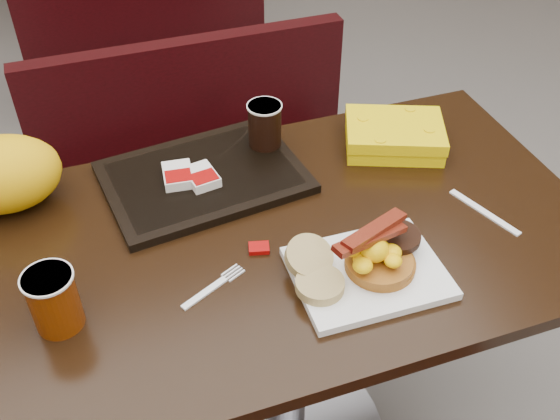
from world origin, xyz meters
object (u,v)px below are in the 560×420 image
object	(u,v)px
coffee_cup_near	(54,301)
tray	(204,177)
bench_far_s	(140,18)
platter	(368,273)
coffee_cup_far	(265,125)
knife	(484,212)
paper_bag	(4,174)
bench_near_n	(209,179)
pancake_stack	(380,262)
clamshell	(394,135)
fork	(204,293)
hashbrown_sleeve_right	(201,177)
hashbrown_sleeve_left	(178,175)
table_near	(286,352)

from	to	relation	value
coffee_cup_near	tray	size ratio (longest dim) A/B	0.27
bench_far_s	platter	world-z (taller)	platter
coffee_cup_near	coffee_cup_far	xyz separation A→B (m)	(0.47, 0.35, 0.01)
coffee_cup_near	knife	bearing A→B (deg)	0.52
knife	paper_bag	bearing A→B (deg)	-129.84
bench_near_n	paper_bag	world-z (taller)	paper_bag
pancake_stack	paper_bag	world-z (taller)	paper_bag
bench_far_s	clamshell	distance (m)	1.79
bench_far_s	platter	distance (m)	2.10
coffee_cup_near	fork	xyz separation A→B (m)	(0.24, -0.02, -0.05)
fork	hashbrown_sleeve_right	world-z (taller)	hashbrown_sleeve_right
knife	clamshell	xyz separation A→B (m)	(-0.07, 0.27, 0.03)
platter	paper_bag	size ratio (longest dim) A/B	1.21
tray	coffee_cup_far	world-z (taller)	coffee_cup_far
bench_near_n	hashbrown_sleeve_left	size ratio (longest dim) A/B	12.60
platter	hashbrown_sleeve_right	distance (m)	0.40
hashbrown_sleeve_right	paper_bag	size ratio (longest dim) A/B	0.35
pancake_stack	clamshell	xyz separation A→B (m)	(0.20, 0.34, 0.00)
platter	hashbrown_sleeve_left	bearing A→B (deg)	127.13
bench_far_s	clamshell	size ratio (longest dim) A/B	4.69
bench_far_s	coffee_cup_near	world-z (taller)	coffee_cup_near
bench_near_n	tray	world-z (taller)	tray
bench_far_s	coffee_cup_near	size ratio (longest dim) A/B	9.04
platter	pancake_stack	bearing A→B (deg)	1.80
pancake_stack	bench_far_s	bearing A→B (deg)	93.33
table_near	paper_bag	world-z (taller)	paper_bag
table_near	hashbrown_sleeve_right	world-z (taller)	hashbrown_sleeve_right
coffee_cup_near	paper_bag	bearing A→B (deg)	100.06
bench_near_n	bench_far_s	size ratio (longest dim) A/B	1.00
table_near	coffee_cup_far	world-z (taller)	coffee_cup_far
platter	pancake_stack	world-z (taller)	pancake_stack
table_near	coffee_cup_far	size ratio (longest dim) A/B	12.21
bench_near_n	pancake_stack	distance (m)	0.96
fork	hashbrown_sleeve_left	bearing A→B (deg)	59.16
pancake_stack	hashbrown_sleeve_right	bearing A→B (deg)	125.09
bench_far_s	hashbrown_sleeve_right	distance (m)	1.77
bench_far_s	hashbrown_sleeve_left	world-z (taller)	hashbrown_sleeve_left
pancake_stack	coffee_cup_far	size ratio (longest dim) A/B	1.29
coffee_cup_far	clamshell	bearing A→B (deg)	-15.82
bench_far_s	knife	world-z (taller)	knife
coffee_cup_near	knife	world-z (taller)	coffee_cup_near
hashbrown_sleeve_left	tray	bearing A→B (deg)	7.44
hashbrown_sleeve_left	coffee_cup_far	world-z (taller)	coffee_cup_far
table_near	fork	size ratio (longest dim) A/B	8.91
paper_bag	clamshell	bearing A→B (deg)	-5.07
table_near	paper_bag	bearing A→B (deg)	152.01
coffee_cup_near	paper_bag	distance (m)	0.35
bench_near_n	coffee_cup_far	world-z (taller)	coffee_cup_far
bench_far_s	hashbrown_sleeve_right	bearing A→B (deg)	-94.00
knife	clamshell	bearing A→B (deg)	175.50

